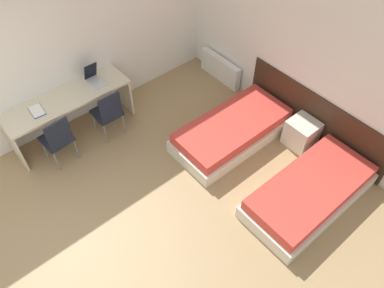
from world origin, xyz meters
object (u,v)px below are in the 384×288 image
at_px(bed_near_door, 309,192).
at_px(chair_near_laptop, 108,112).
at_px(laptop, 94,78).
at_px(nightstand, 301,133).
at_px(bed_near_window, 232,131).
at_px(chair_near_notebook, 58,138).

xyz_separation_m(bed_near_door, chair_near_laptop, (-2.90, -1.43, 0.31)).
height_order(bed_near_door, chair_near_laptop, chair_near_laptop).
height_order(chair_near_laptop, laptop, laptop).
bearing_deg(bed_near_door, chair_near_laptop, -153.78).
bearing_deg(bed_near_door, laptop, -158.42).
bearing_deg(nightstand, laptop, -141.04).
bearing_deg(bed_near_window, chair_near_notebook, -120.53).
distance_m(bed_near_door, chair_near_notebook, 3.71).
relative_size(bed_near_window, laptop, 5.83).
bearing_deg(bed_near_door, nightstand, 135.32).
height_order(bed_near_door, laptop, laptop).
height_order(bed_near_window, chair_near_laptop, chair_near_laptop).
distance_m(bed_near_window, nightstand, 1.09).
xyz_separation_m(bed_near_window, chair_near_laptop, (-1.35, -1.43, 0.31)).
bearing_deg(chair_near_notebook, bed_near_door, 33.36).
xyz_separation_m(bed_near_window, chair_near_notebook, (-1.35, -2.29, 0.31)).
distance_m(chair_near_notebook, laptop, 1.12).
height_order(nightstand, chair_near_notebook, chair_near_notebook).
relative_size(bed_near_window, bed_near_door, 1.00).
relative_size(bed_near_door, nightstand, 4.15).
bearing_deg(chair_near_laptop, laptop, 168.35).
relative_size(chair_near_notebook, laptop, 2.69).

